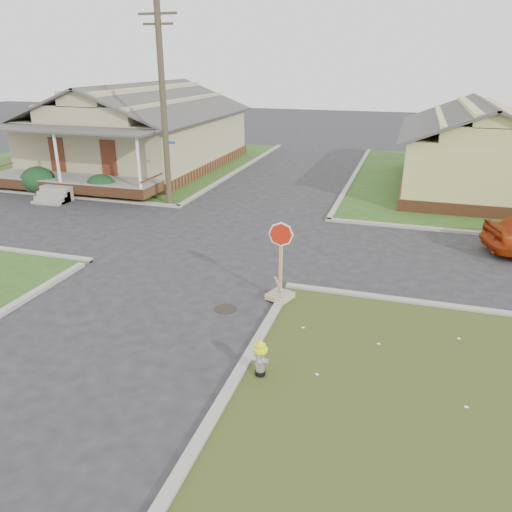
% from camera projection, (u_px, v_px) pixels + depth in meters
% --- Properties ---
extents(ground, '(120.00, 120.00, 0.00)m').
position_uv_depth(ground, '(164.00, 292.00, 15.16)').
color(ground, '#242426').
rests_on(ground, ground).
extents(verge_far_left, '(19.00, 19.00, 0.05)m').
position_uv_depth(verge_far_left, '(114.00, 161.00, 34.73)').
color(verge_far_left, '#2B4C1B').
rests_on(verge_far_left, ground).
extents(curbs, '(80.00, 40.00, 0.12)m').
position_uv_depth(curbs, '(222.00, 239.00, 19.60)').
color(curbs, '#9C998D').
rests_on(curbs, ground).
extents(manhole, '(0.64, 0.64, 0.01)m').
position_uv_depth(manhole, '(226.00, 309.00, 14.11)').
color(manhole, black).
rests_on(manhole, ground).
extents(corner_house, '(10.10, 15.50, 5.30)m').
position_uv_depth(corner_house, '(140.00, 132.00, 31.90)').
color(corner_house, brown).
rests_on(corner_house, ground).
extents(side_house_yellow, '(7.60, 11.60, 4.70)m').
position_uv_depth(side_house_yellow, '(476.00, 149.00, 26.26)').
color(side_house_yellow, brown).
rests_on(side_house_yellow, ground).
extents(utility_pole, '(1.80, 0.28, 9.00)m').
position_uv_depth(utility_pole, '(163.00, 105.00, 22.51)').
color(utility_pole, '#413725').
rests_on(utility_pole, ground).
extents(fire_hydrant, '(0.32, 0.32, 0.86)m').
position_uv_depth(fire_hydrant, '(260.00, 356.00, 10.91)').
color(fire_hydrant, black).
rests_on(fire_hydrant, ground).
extents(stop_sign, '(0.67, 0.65, 2.35)m').
position_uv_depth(stop_sign, '(280.00, 283.00, 14.44)').
color(stop_sign, tan).
rests_on(stop_sign, ground).
extents(hedge_left, '(1.65, 1.36, 1.26)m').
position_uv_depth(hedge_left, '(38.00, 180.00, 26.11)').
color(hedge_left, '#133619').
rests_on(hedge_left, verge_far_left).
extents(hedge_right, '(1.51, 1.24, 1.15)m').
position_uv_depth(hedge_right, '(101.00, 186.00, 25.13)').
color(hedge_right, '#133619').
rests_on(hedge_right, verge_far_left).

